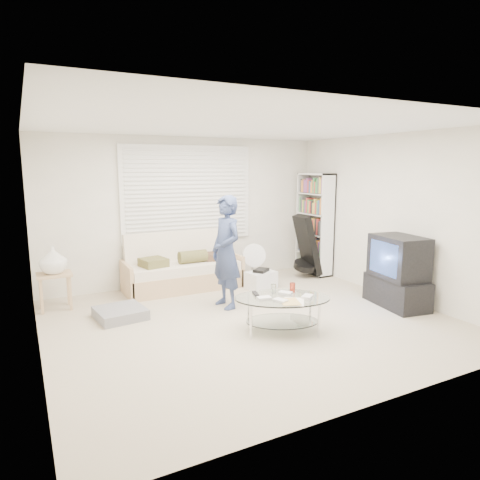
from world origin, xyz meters
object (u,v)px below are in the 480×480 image
futon_sofa (183,270)px  bookshelf (314,224)px  tv_unit (398,272)px  coffee_table (283,304)px

futon_sofa → bookshelf: size_ratio=1.02×
tv_unit → coffee_table: (-2.01, -0.07, -0.15)m
tv_unit → bookshelf: bearing=86.7°
bookshelf → coffee_table: bearing=-133.9°
coffee_table → bookshelf: bearing=46.1°
bookshelf → coffee_table: bookshelf is taller
futon_sofa → bookshelf: bearing=-3.2°
bookshelf → tv_unit: bookshelf is taller
tv_unit → futon_sofa: bearing=136.9°
futon_sofa → coffee_table: 2.40m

